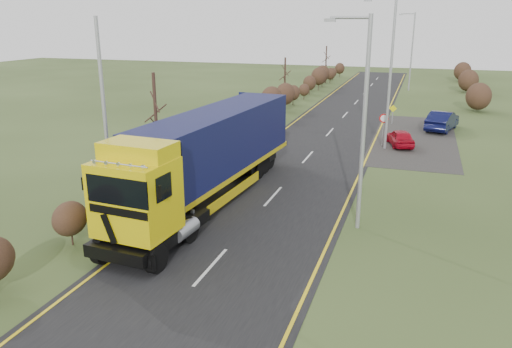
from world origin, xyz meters
The scene contains 14 objects.
ground centered at (0.00, 0.00, 0.00)m, with size 160.00×160.00×0.00m, color #2E3F1B.
road centered at (0.00, 10.00, 0.01)m, with size 8.00×120.00×0.02m, color black.
layby centered at (6.50, 20.00, 0.01)m, with size 6.00×18.00×0.02m, color #2B2926.
lane_markings centered at (0.00, 9.69, 0.03)m, with size 7.52×116.00×0.01m.
hedgerow centered at (-6.00, 7.89, 1.62)m, with size 2.24×102.04×6.05m.
lorry centered at (-2.80, 2.31, 2.53)m, with size 3.65×16.15×4.46m.
car_red_hatchback centered at (5.56, 17.10, 0.60)m, with size 1.42×3.54×1.20m, color #A90819.
car_blue_sedan centered at (8.50, 23.68, 0.78)m, with size 1.66×4.76×1.57m, color black.
streetlight_near centered at (4.49, 1.37, 4.88)m, with size 1.89×0.18×8.87m.
streetlight_mid centered at (4.46, 16.00, 5.63)m, with size 2.15×0.20×10.15m.
streetlight_far centered at (4.91, 47.80, 5.25)m, with size 2.02×0.19×9.51m.
left_pole centered at (-5.93, -1.24, 4.40)m, with size 0.16×0.16×8.80m, color #9C9EA2.
speed_sign centered at (4.35, 16.71, 1.63)m, with size 0.64×0.10×2.33m.
warning_board centered at (4.49, 25.18, 0.98)m, with size 0.63×0.11×1.65m.
Camera 1 is at (6.73, -19.02, 8.65)m, focal length 35.00 mm.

